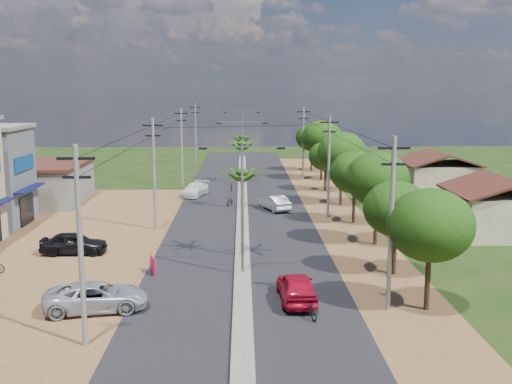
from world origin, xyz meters
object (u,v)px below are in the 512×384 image
at_px(car_parked_silver, 96,297).
at_px(roadside_sign, 153,266).
at_px(car_white_far, 195,190).
at_px(car_parked_dark, 74,244).
at_px(car_red_near, 297,288).
at_px(car_silver_mid, 275,203).
at_px(moto_rider_east, 309,308).

height_order(car_parked_silver, roadside_sign, car_parked_silver).
bearing_deg(car_white_far, car_parked_dark, -90.89).
bearing_deg(car_parked_silver, car_red_near, -93.95).
relative_size(car_silver_mid, car_parked_silver, 0.82).
bearing_deg(car_silver_mid, car_parked_dark, 23.38).
relative_size(car_white_far, moto_rider_east, 2.48).
xyz_separation_m(car_silver_mid, car_parked_dark, (-14.60, -14.59, 0.06)).
relative_size(car_silver_mid, roadside_sign, 3.37).
xyz_separation_m(car_red_near, car_parked_dark, (-14.48, 9.60, -0.02)).
xyz_separation_m(car_parked_dark, moto_rider_east, (14.89, -11.84, -0.27)).
height_order(car_silver_mid, roadside_sign, car_silver_mid).
bearing_deg(moto_rider_east, car_silver_mid, -105.75).
bearing_deg(car_parked_silver, moto_rider_east, -106.04).
distance_m(car_silver_mid, car_parked_dark, 20.64).
xyz_separation_m(car_white_far, car_parked_dark, (-6.59, -22.23, 0.09)).
height_order(car_silver_mid, car_parked_silver, car_parked_silver).
bearing_deg(car_parked_silver, car_silver_mid, -32.45).
bearing_deg(car_white_far, car_parked_silver, -78.72).
bearing_deg(roadside_sign, car_parked_silver, -127.93).
relative_size(car_red_near, car_white_far, 0.99).
bearing_deg(moto_rider_east, roadside_sign, -55.91).
height_order(car_parked_dark, roadside_sign, car_parked_dark).
xyz_separation_m(car_parked_silver, moto_rider_east, (10.80, -1.17, -0.24)).
relative_size(car_silver_mid, car_white_far, 0.92).
xyz_separation_m(car_red_near, moto_rider_east, (0.41, -2.25, -0.30)).
bearing_deg(roadside_sign, car_white_far, 69.18).
xyz_separation_m(car_red_near, car_white_far, (-7.89, 31.83, -0.11)).
height_order(car_white_far, car_parked_dark, car_parked_dark).
height_order(car_red_near, car_parked_silver, car_red_near).
bearing_deg(car_red_near, moto_rider_east, 97.86).
relative_size(car_parked_dark, roadside_sign, 3.52).
height_order(car_parked_silver, car_parked_dark, car_parked_dark).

